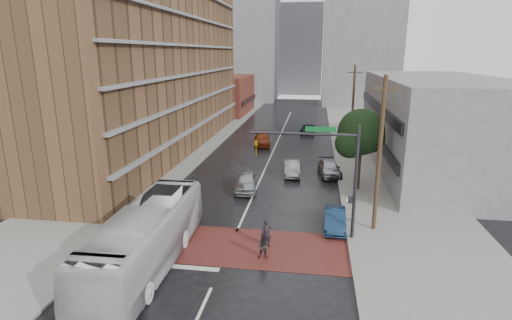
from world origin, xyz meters
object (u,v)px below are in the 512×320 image
(car_parked_far, at_px, (329,167))
(transit_bus, at_px, (147,238))
(car_travel_b, at_px, (292,168))
(car_travel_a, at_px, (246,182))
(car_travel_c, at_px, (262,139))
(suv_travel, at_px, (308,129))
(car_parked_mid, at_px, (330,169))
(pedestrian_b, at_px, (264,247))
(pedestrian_a, at_px, (267,233))
(car_parked_near, at_px, (335,219))

(car_parked_far, bearing_deg, transit_bus, -125.99)
(car_travel_b, relative_size, car_parked_far, 0.94)
(car_travel_a, distance_m, car_travel_c, 17.23)
(car_travel_c, relative_size, suv_travel, 1.16)
(suv_travel, distance_m, car_parked_far, 20.61)
(suv_travel, bearing_deg, car_travel_a, -95.67)
(car_travel_c, bearing_deg, car_parked_mid, -64.51)
(pedestrian_b, bearing_deg, car_travel_b, 85.61)
(car_travel_b, height_order, car_parked_far, car_parked_far)
(suv_travel, distance_m, car_parked_mid, 20.62)
(pedestrian_a, bearing_deg, car_parked_far, 57.08)
(car_travel_b, bearing_deg, car_travel_a, -130.87)
(car_parked_mid, relative_size, car_parked_far, 1.00)
(car_travel_a, xyz_separation_m, suv_travel, (4.57, 25.89, -0.16))
(car_travel_c, bearing_deg, car_travel_b, -78.64)
(pedestrian_b, bearing_deg, pedestrian_a, 89.09)
(car_parked_far, bearing_deg, car_parked_near, -96.83)
(pedestrian_a, bearing_deg, car_travel_a, 88.69)
(suv_travel, xyz_separation_m, car_parked_near, (2.50, -32.47, 0.05))
(transit_bus, bearing_deg, car_travel_a, 75.56)
(car_parked_near, bearing_deg, pedestrian_a, -140.76)
(car_travel_b, distance_m, car_parked_near, 12.06)
(pedestrian_a, distance_m, car_travel_a, 10.25)
(car_travel_a, relative_size, car_parked_near, 1.14)
(pedestrian_b, bearing_deg, suv_travel, 85.12)
(transit_bus, bearing_deg, suv_travel, 77.89)
(car_parked_mid, bearing_deg, car_parked_far, 172.43)
(suv_travel, relative_size, car_parked_mid, 0.96)
(car_travel_a, bearing_deg, car_parked_far, 32.56)
(car_travel_a, distance_m, car_travel_b, 6.08)
(pedestrian_a, height_order, car_parked_mid, pedestrian_a)
(car_parked_mid, bearing_deg, pedestrian_b, -111.33)
(car_travel_a, height_order, suv_travel, car_travel_a)
(suv_travel, xyz_separation_m, car_parked_mid, (2.50, -20.47, 0.05))
(transit_bus, distance_m, car_parked_near, 12.11)
(car_parked_near, distance_m, car_parked_far, 12.00)
(transit_bus, height_order, pedestrian_a, transit_bus)
(car_travel_b, xyz_separation_m, car_parked_near, (3.54, -11.53, -0.05))
(pedestrian_b, bearing_deg, car_travel_a, 102.33)
(car_travel_c, height_order, car_parked_mid, car_travel_c)
(transit_bus, xyz_separation_m, car_travel_c, (2.16, 30.21, -0.97))
(transit_bus, height_order, car_parked_near, transit_bus)
(transit_bus, distance_m, car_travel_b, 19.19)
(pedestrian_b, relative_size, car_parked_near, 0.39)
(pedestrian_a, relative_size, car_travel_a, 0.39)
(suv_travel, bearing_deg, transit_bus, -96.85)
(transit_bus, distance_m, car_parked_mid, 21.09)
(car_travel_a, relative_size, suv_travel, 1.04)
(pedestrian_b, height_order, car_travel_c, pedestrian_b)
(car_travel_c, bearing_deg, car_parked_near, -80.15)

